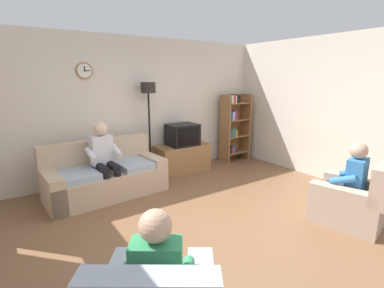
{
  "coord_description": "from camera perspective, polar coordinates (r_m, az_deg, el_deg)",
  "views": [
    {
      "loc": [
        -2.31,
        -2.71,
        1.94
      ],
      "look_at": [
        0.32,
        1.19,
        0.85
      ],
      "focal_mm": 27.0,
      "sensor_mm": 36.0,
      "label": 1
    }
  ],
  "objects": [
    {
      "name": "ground_plane",
      "position": [
        4.05,
        5.88,
        -15.62
      ],
      "size": [
        12.0,
        12.0,
        0.0
      ],
      "primitive_type": "plane",
      "color": "brown"
    },
    {
      "name": "back_wall_assembly",
      "position": [
        5.87,
        -10.74,
        7.07
      ],
      "size": [
        6.2,
        0.17,
        2.7
      ],
      "color": "silver",
      "rests_on": "ground_plane"
    },
    {
      "name": "right_wall",
      "position": [
        5.86,
        28.38,
        5.72
      ],
      "size": [
        0.12,
        5.8,
        2.7
      ],
      "primitive_type": "cube",
      "color": "silver",
      "rests_on": "ground_plane"
    },
    {
      "name": "couch",
      "position": [
        5.08,
        -16.74,
        -6.2
      ],
      "size": [
        1.96,
        1.01,
        0.9
      ],
      "color": "tan",
      "rests_on": "ground_plane"
    },
    {
      "name": "tv_stand",
      "position": [
        6.07,
        -1.98,
        -2.77
      ],
      "size": [
        1.1,
        0.56,
        0.57
      ],
      "color": "olive",
      "rests_on": "ground_plane"
    },
    {
      "name": "tv",
      "position": [
        5.94,
        -1.89,
        1.86
      ],
      "size": [
        0.6,
        0.49,
        0.44
      ],
      "color": "black",
      "rests_on": "tv_stand"
    },
    {
      "name": "bookshelf",
      "position": [
        6.88,
        8.1,
        3.66
      ],
      "size": [
        0.68,
        0.36,
        1.55
      ],
      "color": "olive",
      "rests_on": "ground_plane"
    },
    {
      "name": "floor_lamp",
      "position": [
        5.62,
        -8.56,
        7.91
      ],
      "size": [
        0.28,
        0.28,
        1.85
      ],
      "color": "black",
      "rests_on": "ground_plane"
    },
    {
      "name": "armchair_near_bookshelf",
      "position": [
        4.55,
        29.11,
        -9.97
      ],
      "size": [
        0.98,
        1.04,
        0.9
      ],
      "color": "tan",
      "rests_on": "ground_plane"
    },
    {
      "name": "person_on_couch",
      "position": [
        4.86,
        -16.92,
        -2.32
      ],
      "size": [
        0.53,
        0.56,
        1.24
      ],
      "color": "silver",
      "rests_on": "ground_plane"
    },
    {
      "name": "person_in_left_armchair",
      "position": [
        2.23,
        -6.63,
        -23.85
      ],
      "size": [
        0.61,
        0.64,
        1.12
      ],
      "color": "#338C59",
      "rests_on": "ground_plane"
    },
    {
      "name": "person_in_right_armchair",
      "position": [
        4.46,
        28.45,
        -6.01
      ],
      "size": [
        0.57,
        0.59,
        1.12
      ],
      "color": "#3372B2",
      "rests_on": "ground_plane"
    }
  ]
}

